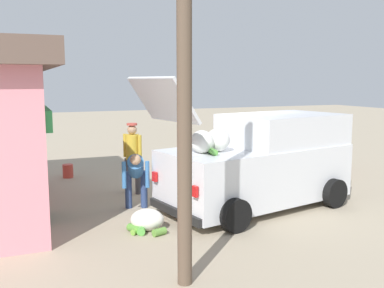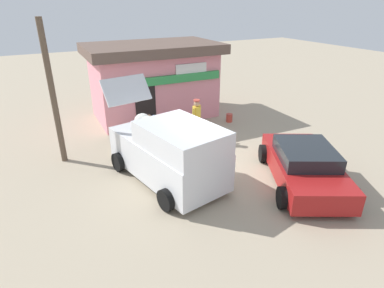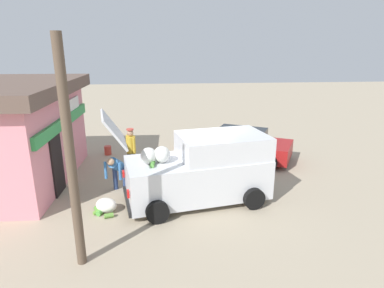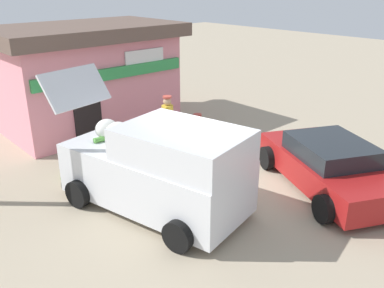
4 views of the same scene
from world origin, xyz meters
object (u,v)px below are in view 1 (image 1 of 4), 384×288
object	(u,v)px
vendor_standing	(133,153)
unloaded_banana_pile	(147,221)
paint_bucket	(68,171)
delivery_van	(261,162)
customer_bending	(136,173)
parked_sedan	(254,150)

from	to	relation	value
vendor_standing	unloaded_banana_pile	distance (m)	2.95
vendor_standing	paint_bucket	world-z (taller)	vendor_standing
vendor_standing	paint_bucket	xyz separation A→B (m)	(2.44, 1.27, -0.82)
delivery_van	unloaded_banana_pile	size ratio (longest dim) A/B	6.15
paint_bucket	customer_bending	bearing A→B (deg)	-166.65
parked_sedan	vendor_standing	distance (m)	4.63
paint_bucket	unloaded_banana_pile	bearing A→B (deg)	-171.80
parked_sedan	paint_bucket	size ratio (longest dim) A/B	11.53
delivery_van	parked_sedan	xyz separation A→B (m)	(3.68, -2.04, -0.42)
paint_bucket	delivery_van	bearing A→B (deg)	-142.24
delivery_van	customer_bending	distance (m)	2.77
delivery_van	unloaded_banana_pile	bearing A→B (deg)	101.43
unloaded_banana_pile	paint_bucket	bearing A→B (deg)	8.20
customer_bending	unloaded_banana_pile	world-z (taller)	customer_bending
customer_bending	unloaded_banana_pile	distance (m)	1.46
delivery_van	vendor_standing	bearing A→B (deg)	46.55
customer_bending	paint_bucket	distance (m)	4.07
customer_bending	paint_bucket	xyz separation A→B (m)	(3.91, 0.93, -0.62)
unloaded_banana_pile	paint_bucket	world-z (taller)	unloaded_banana_pile
customer_bending	parked_sedan	bearing A→B (deg)	-57.92
vendor_standing	customer_bending	bearing A→B (deg)	167.11
parked_sedan	vendor_standing	world-z (taller)	vendor_standing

